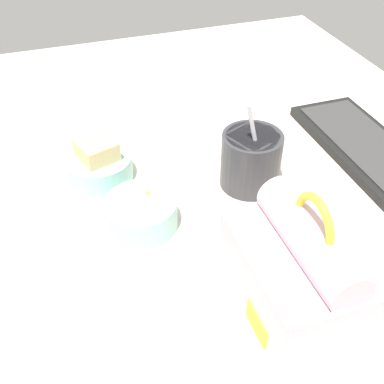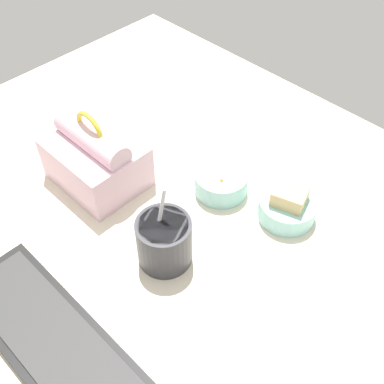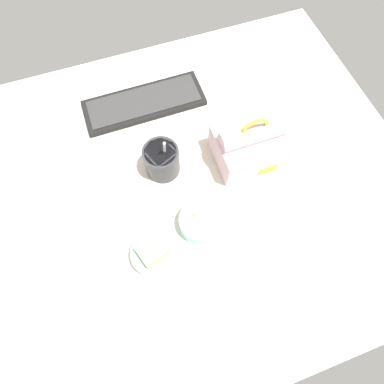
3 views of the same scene
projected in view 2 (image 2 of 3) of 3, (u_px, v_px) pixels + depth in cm
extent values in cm
cube|color=beige|center=(187.00, 236.00, 93.67)|extent=(140.00, 110.00, 2.00)
cube|color=black|center=(49.00, 337.00, 77.44)|extent=(38.51, 13.65, 1.80)
cube|color=#333333|center=(48.00, 334.00, 76.67)|extent=(35.43, 11.19, 0.30)
cube|color=beige|center=(97.00, 162.00, 99.29)|extent=(19.00, 15.00, 9.90)
cylinder|color=beige|center=(92.00, 139.00, 94.56)|extent=(18.05, 5.45, 5.45)
cube|color=yellow|center=(116.00, 146.00, 106.19)|extent=(5.32, 0.30, 2.97)
torus|color=yellow|center=(90.00, 129.00, 92.76)|extent=(7.65, 1.00, 7.65)
cylinder|color=#333338|center=(164.00, 241.00, 85.60)|extent=(9.97, 9.97, 9.67)
cylinder|color=orange|center=(163.00, 225.00, 82.28)|extent=(8.77, 8.77, 0.60)
cylinder|color=silver|center=(162.00, 216.00, 81.89)|extent=(0.70, 3.37, 10.96)
cylinder|color=#93D1CC|center=(287.00, 208.00, 94.43)|extent=(11.38, 11.38, 4.31)
cube|color=tan|center=(289.00, 200.00, 92.70)|extent=(7.71, 7.34, 6.03)
cylinder|color=#93D1CC|center=(221.00, 182.00, 99.02)|extent=(11.01, 11.01, 4.79)
ellipsoid|color=white|center=(218.00, 172.00, 99.44)|extent=(2.99, 2.99, 3.52)
cone|color=#EFBC47|center=(221.00, 185.00, 96.65)|extent=(4.97, 4.97, 4.07)
sphere|color=#4C5623|center=(230.00, 173.00, 100.85)|extent=(1.32, 1.32, 1.32)
sphere|color=#4C5623|center=(227.00, 174.00, 100.76)|extent=(1.32, 1.32, 1.32)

